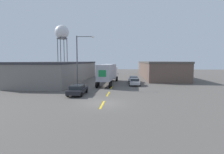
{
  "coord_description": "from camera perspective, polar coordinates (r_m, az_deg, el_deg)",
  "views": [
    {
      "loc": [
        2.5,
        -18.75,
        4.63
      ],
      "look_at": [
        0.13,
        10.62,
        1.92
      ],
      "focal_mm": 28.0,
      "sensor_mm": 36.0,
      "label": 1
    }
  ],
  "objects": [
    {
      "name": "parked_car_left_near",
      "position": [
        24.5,
        -11.17,
        -4.04
      ],
      "size": [
        2.07,
        4.71,
        1.36
      ],
      "color": "black",
      "rests_on": "ground_plane"
    },
    {
      "name": "road_centerline",
      "position": [
        24.72,
        -1.28,
        -5.54
      ],
      "size": [
        0.2,
        15.65,
        0.01
      ],
      "color": "gold",
      "rests_on": "ground_plane"
    },
    {
      "name": "semi_truck",
      "position": [
        35.38,
        -1.18,
        1.59
      ],
      "size": [
        3.29,
        13.4,
        3.98
      ],
      "rotation": [
        0.0,
        0.0,
        -0.06
      ],
      "color": "silver",
      "rests_on": "ground_plane"
    },
    {
      "name": "parked_car_right_mid",
      "position": [
        33.79,
        7.34,
        -1.45
      ],
      "size": [
        2.07,
        4.71,
        1.36
      ],
      "color": "#B2B2B7",
      "rests_on": "ground_plane"
    },
    {
      "name": "warehouse_left",
      "position": [
        42.87,
        -15.91,
        1.84
      ],
      "size": [
        10.72,
        29.0,
        4.45
      ],
      "color": "slate",
      "rests_on": "ground_plane"
    },
    {
      "name": "parked_car_right_far",
      "position": [
        38.24,
        7.02,
        -0.66
      ],
      "size": [
        2.07,
        4.71,
        1.36
      ],
      "color": "navy",
      "rests_on": "ground_plane"
    },
    {
      "name": "street_lamp",
      "position": [
        31.27,
        -10.68,
        6.25
      ],
      "size": [
        3.23,
        0.32,
        8.99
      ],
      "color": "#4C4C51",
      "rests_on": "ground_plane"
    },
    {
      "name": "ground_plane",
      "position": [
        19.48,
        -2.93,
        -8.52
      ],
      "size": [
        160.0,
        160.0,
        0.0
      ],
      "primitive_type": "plane",
      "color": "#56514C"
    },
    {
      "name": "water_tower",
      "position": [
        77.03,
        -16.04,
        13.69
      ],
      "size": [
        5.73,
        5.73,
        19.36
      ],
      "color": "#47474C",
      "rests_on": "ground_plane"
    },
    {
      "name": "warehouse_right",
      "position": [
        51.95,
        14.81,
        2.44
      ],
      "size": [
        9.08,
        29.63,
        4.48
      ],
      "color": "brown",
      "rests_on": "ground_plane"
    }
  ]
}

